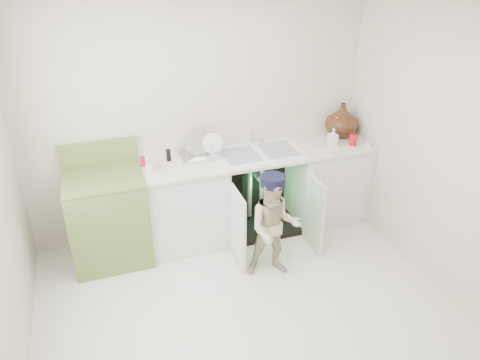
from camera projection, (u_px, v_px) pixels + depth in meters
name	position (u px, v px, depth m)	size (l,w,h in m)	color
ground	(247.00, 312.00, 4.02)	(3.50, 3.50, 0.00)	beige
room_shell	(249.00, 185.00, 3.43)	(6.00, 5.50, 1.26)	beige
counter_run	(263.00, 187.00, 4.97)	(2.44, 1.02, 1.27)	white
avocado_stove	(108.00, 216.00, 4.50)	(0.73, 0.65, 1.13)	olive
repair_worker	(274.00, 227.00, 4.26)	(0.57, 0.67, 1.03)	#C9B490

